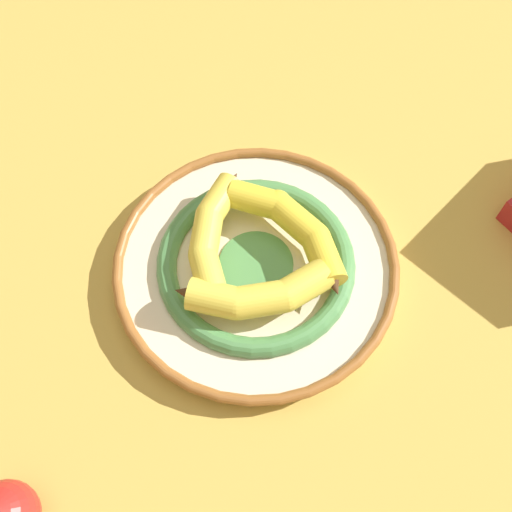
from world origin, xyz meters
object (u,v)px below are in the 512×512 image
at_px(banana_a, 294,228).
at_px(banana_b, 212,233).
at_px(banana_c, 257,295).
at_px(decorative_bowl, 256,266).

distance_m(banana_a, banana_b, 0.09).
height_order(banana_b, banana_c, banana_c).
relative_size(decorative_bowl, banana_a, 1.77).
height_order(decorative_bowl, banana_a, banana_a).
xyz_separation_m(banana_a, banana_b, (0.04, 0.08, -0.00)).
bearing_deg(banana_c, decorative_bowl, 81.05).
bearing_deg(banana_b, banana_c, 38.99).
bearing_deg(banana_b, decorative_bowl, 70.65).
xyz_separation_m(banana_a, banana_c, (-0.05, 0.08, 0.00)).
bearing_deg(banana_c, banana_a, 53.73).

